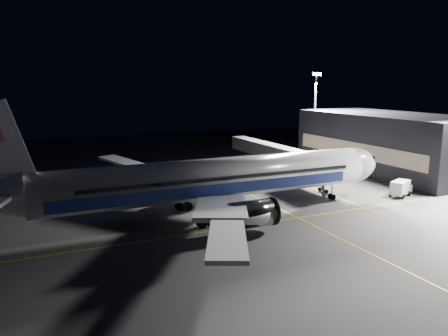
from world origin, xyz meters
TOP-DOWN VIEW (x-y plane):
  - ground at (0.00, 0.00)m, footprint 200.00×200.00m
  - guide_line_main at (10.00, 0.00)m, footprint 0.25×80.00m
  - guide_line_cross at (0.00, -6.00)m, footprint 70.00×0.25m
  - guide_line_side at (22.00, 10.00)m, footprint 0.25×40.00m
  - airliner at (-1.08, 0.00)m, footprint 61.48×54.22m
  - terminal at (45.98, 14.00)m, footprint 18.12×40.00m
  - jet_bridge at (22.00, 18.06)m, footprint 3.60×34.40m
  - floodlight_mast_north at (40.00, 31.99)m, footprint 2.40×0.68m
  - service_truck at (32.26, -2.97)m, footprint 5.45×3.90m
  - baggage_tug at (2.36, 15.23)m, footprint 2.42×1.95m
  - safety_cone_a at (4.31, 8.62)m, footprint 0.39×0.39m
  - safety_cone_b at (-1.28, 11.38)m, footprint 0.38×0.38m
  - safety_cone_c at (-7.41, 4.00)m, footprint 0.41×0.41m

SIDE VIEW (x-z plane):
  - ground at x=0.00m, z-range 0.00..0.00m
  - guide_line_main at x=10.00m, z-range 0.00..0.01m
  - guide_line_cross at x=0.00m, z-range 0.00..0.01m
  - guide_line_side at x=22.00m, z-range 0.00..0.01m
  - safety_cone_b at x=-1.28m, z-range 0.00..0.57m
  - safety_cone_a at x=4.31m, z-range 0.00..0.58m
  - safety_cone_c at x=-7.41m, z-range 0.00..0.62m
  - baggage_tug at x=2.36m, z-range -0.07..1.67m
  - service_truck at x=32.26m, z-range 0.09..2.69m
  - jet_bridge at x=22.00m, z-range 1.43..7.73m
  - airliner at x=-1.08m, z-range -3.16..13.48m
  - terminal at x=45.98m, z-range 0.00..12.00m
  - floodlight_mast_north at x=40.00m, z-range 2.02..22.72m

